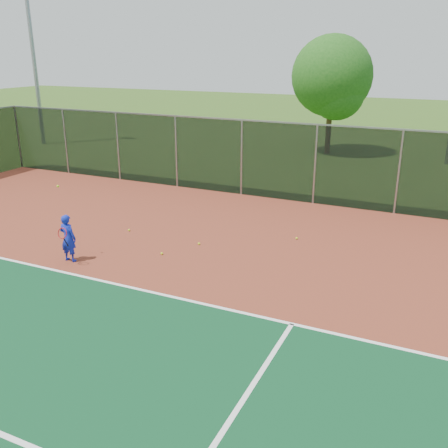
% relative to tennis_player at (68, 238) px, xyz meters
% --- Properties ---
extents(ground, '(120.00, 120.00, 0.00)m').
position_rel_tennis_player_xyz_m(ground, '(4.67, -3.70, -0.70)').
color(ground, '#2D5016').
rests_on(ground, ground).
extents(court_apron, '(30.00, 20.00, 0.02)m').
position_rel_tennis_player_xyz_m(court_apron, '(4.67, -1.70, -0.69)').
color(court_apron, brown).
rests_on(court_apron, ground).
extents(fence_back, '(30.00, 0.06, 3.03)m').
position_rel_tennis_player_xyz_m(fence_back, '(4.67, 8.30, 0.86)').
color(fence_back, black).
rests_on(fence_back, court_apron).
extents(tennis_player, '(0.59, 0.58, 2.13)m').
position_rel_tennis_player_xyz_m(tennis_player, '(0.00, 0.00, 0.00)').
color(tennis_player, '#1322B2').
rests_on(tennis_player, court_apron).
extents(practice_ball_0, '(0.07, 0.07, 0.07)m').
position_rel_tennis_player_xyz_m(practice_ball_0, '(5.25, 4.27, -0.65)').
color(practice_ball_0, '#C4E41A').
rests_on(practice_ball_0, court_apron).
extents(practice_ball_1, '(0.07, 0.07, 0.07)m').
position_rel_tennis_player_xyz_m(practice_ball_1, '(2.71, 2.59, -0.65)').
color(practice_ball_1, '#C4E41A').
rests_on(practice_ball_1, court_apron).
extents(practice_ball_3, '(0.07, 0.07, 0.07)m').
position_rel_tennis_player_xyz_m(practice_ball_3, '(0.08, 2.71, -0.65)').
color(practice_ball_3, '#C4E41A').
rests_on(practice_ball_3, court_apron).
extents(practice_ball_4, '(0.07, 0.07, 0.07)m').
position_rel_tennis_player_xyz_m(practice_ball_4, '(2.09, 1.45, -0.65)').
color(practice_ball_4, '#C4E41A').
rests_on(practice_ball_4, court_apron).
extents(floodlight_nw, '(0.90, 0.40, 11.49)m').
position_rel_tennis_player_xyz_m(floodlight_nw, '(-14.27, 13.92, 5.81)').
color(floodlight_nw, gray).
rests_on(floodlight_nw, ground).
extents(tree_back_left, '(4.41, 4.41, 6.47)m').
position_rel_tennis_player_xyz_m(tree_back_left, '(2.85, 18.29, 3.36)').
color(tree_back_left, '#3C2915').
rests_on(tree_back_left, ground).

